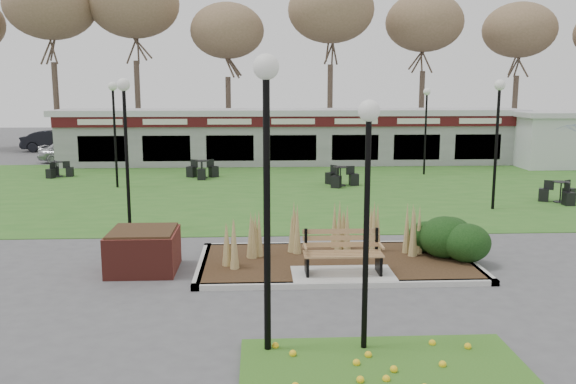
{
  "coord_description": "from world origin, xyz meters",
  "views": [
    {
      "loc": [
        -1.82,
        -12.41,
        4.12
      ],
      "look_at": [
        -1.09,
        2.0,
        1.6
      ],
      "focal_mm": 38.0,
      "sensor_mm": 36.0,
      "label": 1
    }
  ],
  "objects_px": {
    "lamp_post_far_right": "(498,116)",
    "lamp_post_far_left": "(114,111)",
    "service_hut": "(557,139)",
    "bistro_set_a": "(58,172)",
    "lamp_post_near_left": "(266,140)",
    "bistro_set_c": "(340,179)",
    "food_pavilion": "(291,136)",
    "car_silver": "(76,151)",
    "car_black": "(56,141)",
    "lamp_post_near_right": "(368,172)",
    "lamp_post_mid_right": "(426,112)",
    "brick_planter": "(143,250)",
    "park_bench": "(342,252)",
    "bistro_set_d": "(560,195)",
    "lamp_post_mid_left": "(125,121)",
    "bistro_set_b": "(202,172)"
  },
  "relations": [
    {
      "from": "bistro_set_b",
      "to": "bistro_set_d",
      "type": "relative_size",
      "value": 1.05
    },
    {
      "from": "lamp_post_near_right",
      "to": "lamp_post_mid_right",
      "type": "bearing_deg",
      "value": 72.03
    },
    {
      "from": "food_pavilion",
      "to": "lamp_post_near_right",
      "type": "distance_m",
      "value": 23.5
    },
    {
      "from": "lamp_post_mid_right",
      "to": "bistro_set_a",
      "type": "bearing_deg",
      "value": 179.61
    },
    {
      "from": "park_bench",
      "to": "bistro_set_c",
      "type": "distance_m",
      "value": 12.35
    },
    {
      "from": "lamp_post_mid_left",
      "to": "bistro_set_c",
      "type": "height_order",
      "value": "lamp_post_mid_left"
    },
    {
      "from": "food_pavilion",
      "to": "lamp_post_far_left",
      "type": "bearing_deg",
      "value": -135.46
    },
    {
      "from": "service_hut",
      "to": "bistro_set_a",
      "type": "relative_size",
      "value": 3.42
    },
    {
      "from": "brick_planter",
      "to": "lamp_post_mid_right",
      "type": "distance_m",
      "value": 18.03
    },
    {
      "from": "service_hut",
      "to": "bistro_set_c",
      "type": "relative_size",
      "value": 2.96
    },
    {
      "from": "lamp_post_far_right",
      "to": "car_black",
      "type": "distance_m",
      "value": 28.66
    },
    {
      "from": "lamp_post_mid_right",
      "to": "car_silver",
      "type": "height_order",
      "value": "lamp_post_mid_right"
    },
    {
      "from": "lamp_post_far_left",
      "to": "car_silver",
      "type": "distance_m",
      "value": 9.72
    },
    {
      "from": "park_bench",
      "to": "bistro_set_d",
      "type": "bearing_deg",
      "value": 42.33
    },
    {
      "from": "park_bench",
      "to": "bistro_set_b",
      "type": "relative_size",
      "value": 1.14
    },
    {
      "from": "lamp_post_mid_left",
      "to": "lamp_post_near_left",
      "type": "bearing_deg",
      "value": -65.49
    },
    {
      "from": "park_bench",
      "to": "lamp_post_near_right",
      "type": "height_order",
      "value": "lamp_post_near_right"
    },
    {
      "from": "lamp_post_near_right",
      "to": "lamp_post_far_right",
      "type": "bearing_deg",
      "value": 59.97
    },
    {
      "from": "lamp_post_far_left",
      "to": "service_hut",
      "type": "bearing_deg",
      "value": 14.58
    },
    {
      "from": "food_pavilion",
      "to": "bistro_set_a",
      "type": "xyz_separation_m",
      "value": [
        -10.91,
        -4.32,
        -1.23
      ]
    },
    {
      "from": "lamp_post_far_left",
      "to": "car_black",
      "type": "bearing_deg",
      "value": 116.07
    },
    {
      "from": "brick_planter",
      "to": "car_black",
      "type": "distance_m",
      "value": 27.94
    },
    {
      "from": "bistro_set_d",
      "to": "car_black",
      "type": "distance_m",
      "value": 30.05
    },
    {
      "from": "lamp_post_mid_right",
      "to": "lamp_post_near_right",
      "type": "bearing_deg",
      "value": -107.97
    },
    {
      "from": "lamp_post_near_right",
      "to": "bistro_set_b",
      "type": "relative_size",
      "value": 2.64
    },
    {
      "from": "food_pavilion",
      "to": "car_black",
      "type": "bearing_deg",
      "value": 154.33
    },
    {
      "from": "food_pavilion",
      "to": "car_silver",
      "type": "xyz_separation_m",
      "value": [
        -11.63,
        1.04,
        -0.82
      ]
    },
    {
      "from": "bistro_set_d",
      "to": "brick_planter",
      "type": "bearing_deg",
      "value": -150.99
    },
    {
      "from": "bistro_set_a",
      "to": "car_silver",
      "type": "bearing_deg",
      "value": 97.7
    },
    {
      "from": "park_bench",
      "to": "lamp_post_far_left",
      "type": "bearing_deg",
      "value": 121.63
    },
    {
      "from": "lamp_post_far_left",
      "to": "car_black",
      "type": "height_order",
      "value": "lamp_post_far_left"
    },
    {
      "from": "lamp_post_near_left",
      "to": "bistro_set_c",
      "type": "bearing_deg",
      "value": 78.29
    },
    {
      "from": "lamp_post_far_right",
      "to": "car_black",
      "type": "xyz_separation_m",
      "value": [
        -20.76,
        19.61,
        -2.48
      ]
    },
    {
      "from": "lamp_post_far_right",
      "to": "lamp_post_far_left",
      "type": "bearing_deg",
      "value": 159.42
    },
    {
      "from": "service_hut",
      "to": "brick_planter",
      "type": "bearing_deg",
      "value": -136.48
    },
    {
      "from": "lamp_post_mid_left",
      "to": "lamp_post_far_left",
      "type": "xyz_separation_m",
      "value": [
        -2.05,
        7.62,
        -0.04
      ]
    },
    {
      "from": "lamp_post_mid_right",
      "to": "car_black",
      "type": "xyz_separation_m",
      "value": [
        -20.63,
        11.47,
        -2.26
      ]
    },
    {
      "from": "service_hut",
      "to": "lamp_post_near_right",
      "type": "height_order",
      "value": "lamp_post_near_right"
    },
    {
      "from": "lamp_post_mid_left",
      "to": "lamp_post_far_left",
      "type": "distance_m",
      "value": 7.89
    },
    {
      "from": "bistro_set_a",
      "to": "lamp_post_far_left",
      "type": "bearing_deg",
      "value": -42.97
    },
    {
      "from": "park_bench",
      "to": "car_silver",
      "type": "xyz_separation_m",
      "value": [
        -11.63,
        20.75,
        0.07
      ]
    },
    {
      "from": "lamp_post_near_right",
      "to": "lamp_post_far_right",
      "type": "height_order",
      "value": "lamp_post_far_right"
    },
    {
      "from": "brick_planter",
      "to": "lamp_post_near_left",
      "type": "distance_m",
      "value": 5.97
    },
    {
      "from": "lamp_post_mid_left",
      "to": "park_bench",
      "type": "bearing_deg",
      "value": -40.23
    },
    {
      "from": "park_bench",
      "to": "lamp_post_near_right",
      "type": "xyz_separation_m",
      "value": [
        -0.18,
        -3.75,
        2.27
      ]
    },
    {
      "from": "lamp_post_far_right",
      "to": "car_silver",
      "type": "height_order",
      "value": "lamp_post_far_right"
    },
    {
      "from": "bistro_set_a",
      "to": "food_pavilion",
      "type": "bearing_deg",
      "value": 21.6
    },
    {
      "from": "lamp_post_near_right",
      "to": "food_pavilion",
      "type": "bearing_deg",
      "value": 89.56
    },
    {
      "from": "brick_planter",
      "to": "service_hut",
      "type": "bearing_deg",
      "value": 43.52
    },
    {
      "from": "car_silver",
      "to": "car_black",
      "type": "xyz_separation_m",
      "value": [
        -3.01,
        6.0,
        0.02
      ]
    }
  ]
}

